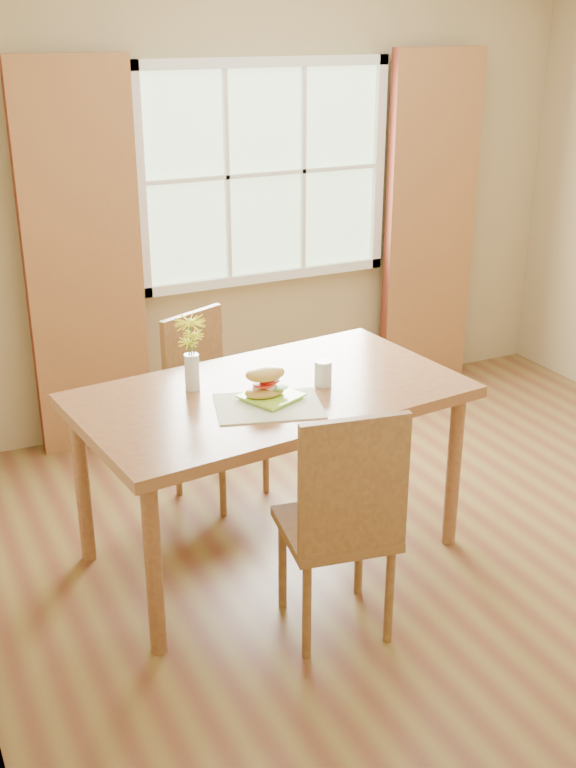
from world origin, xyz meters
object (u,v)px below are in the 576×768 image
Objects in this scene: chair_near at (344,517)px; flower_vase at (191,346)px; dining_table at (270,408)px; water_glass at (323,374)px; chair_far at (209,397)px; croissant_sandwich at (265,382)px.

chair_near is 1.03m from flower_vase.
dining_table is 0.45m from flower_vase.
chair_near is (-0.02, -0.71, -0.18)m from dining_table.
water_glass reaches higher than dining_table.
chair_far is 0.87m from water_glass.
chair_far is (-0.03, 0.70, -0.21)m from dining_table.
croissant_sandwich is (-0.05, 0.62, 0.35)m from chair_near.
flower_vase reaches higher than chair_near.
water_glass is at bearing -93.78° from chair_far.
croissant_sandwich is at bearing -172.96° from water_glass.
flower_vase is at bearing 145.66° from dining_table.
croissant_sandwich is at bearing -132.08° from dining_table.
flower_vase is (-0.29, 0.87, 0.47)m from chair_near.
chair_far is (-0.02, 1.41, -0.03)m from chair_near.
dining_table is 15.30× the size of water_glass.
croissant_sandwich is (-0.07, -0.09, 0.17)m from dining_table.
chair_near is at bearing -112.91° from chair_far.
chair_near is 5.36× the size of croissant_sandwich.
croissant_sandwich is at bearing 104.31° from chair_near.
dining_table is 0.73m from chair_far.
dining_table is 0.73m from chair_near.
flower_vase is (-0.27, -0.53, 0.50)m from chair_far.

